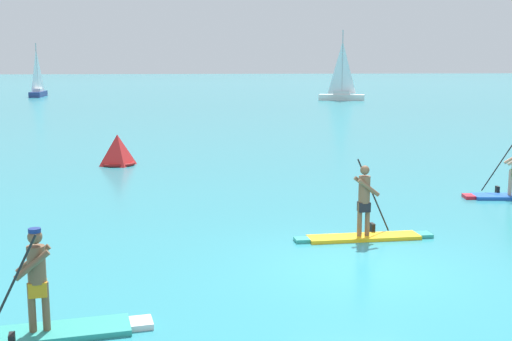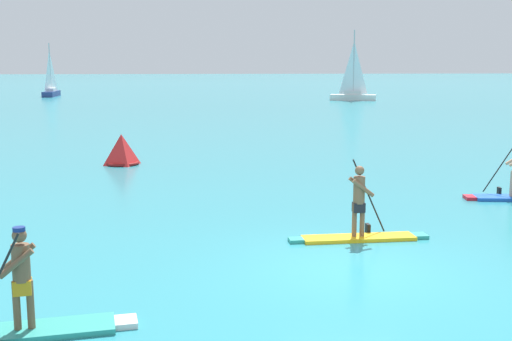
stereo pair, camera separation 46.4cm
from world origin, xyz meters
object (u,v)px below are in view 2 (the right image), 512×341
Objects in this scene: paddleboarder_near_left at (20,314)px; paddleboarder_mid_center at (359,221)px; sailboat_left_horizon at (51,89)px; sailboat_right_horizon at (353,91)px; race_marker_buoy at (122,151)px.

paddleboarder_near_left is 7.84m from paddleboarder_mid_center.
paddleboarder_mid_center is (6.34, 4.62, 0.10)m from paddleboarder_near_left.
paddleboarder_near_left is at bearing 10.25° from sailboat_left_horizon.
sailboat_left_horizon is at bearing -0.11° from sailboat_right_horizon.
sailboat_left_horizon is (-13.52, 54.07, 0.33)m from race_marker_buoy.
paddleboarder_mid_center is 68.77m from sailboat_left_horizon.
paddleboarder_near_left is 16.36m from race_marker_buoy.
sailboat_left_horizon is (-13.63, 70.43, 0.54)m from paddleboarder_near_left.
paddleboarder_mid_center reaches higher than paddleboarder_near_left.
sailboat_right_horizon reaches higher than paddleboarder_mid_center.
sailboat_left_horizon is 35.67m from sailboat_right_horizon.
sailboat_left_horizon reaches higher than paddleboarder_near_left.
sailboat_left_horizon is (-19.97, 65.80, 0.44)m from paddleboarder_mid_center.
paddleboarder_mid_center is 0.52× the size of sailboat_left_horizon.
paddleboarder_near_left is 0.55× the size of sailboat_left_horizon.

